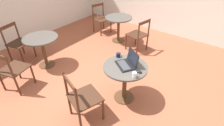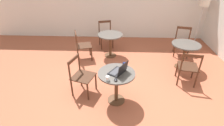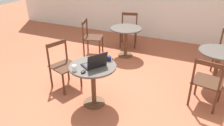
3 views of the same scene
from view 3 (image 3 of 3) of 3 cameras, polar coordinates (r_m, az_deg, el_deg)
ground_plane at (r=4.00m, az=-3.01°, el=-7.48°), size 16.00×16.00×0.00m
cafe_table_near at (r=3.43m, az=-4.98°, el=-2.91°), size 0.73×0.73×0.71m
cafe_table_mid at (r=4.35m, az=26.08°, el=0.96°), size 0.73×0.73×0.71m
cafe_table_far at (r=5.19m, az=3.67°, el=7.56°), size 0.73×0.73×0.71m
chair_near_left at (r=4.05m, az=-12.59°, el=-0.59°), size 0.55×0.55×0.85m
chair_mid_front at (r=3.75m, az=23.59°, el=-4.65°), size 0.51×0.51×0.85m
chair_far_left at (r=5.36m, az=-5.42°, el=6.73°), size 0.54×0.54×0.85m
chair_far_back at (r=5.93m, az=4.39°, el=8.70°), size 0.54×0.54×0.85m
laptop at (r=3.31m, az=-4.54°, el=-0.08°), size 0.40×0.42×0.24m
mouse at (r=3.16m, az=-7.51°, el=-2.27°), size 0.06×0.10×0.03m
mug at (r=3.48m, az=-0.81°, el=1.18°), size 0.11×0.07×0.08m
drinking_glass at (r=3.22m, az=-9.81°, el=-1.33°), size 0.06×0.06×0.09m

